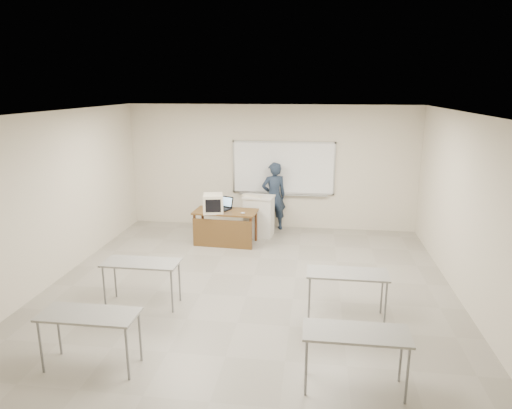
# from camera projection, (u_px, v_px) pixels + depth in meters

# --- Properties ---
(floor) EXTENTS (7.00, 8.00, 0.01)m
(floor) POSITION_uv_depth(u_px,v_px,m) (246.00, 297.00, 7.63)
(floor) COLOR gray
(floor) RESTS_ON ground
(whiteboard) EXTENTS (2.48, 0.10, 1.31)m
(whiteboard) POSITION_uv_depth(u_px,v_px,m) (283.00, 169.00, 11.03)
(whiteboard) COLOR white
(whiteboard) RESTS_ON floor
(student_desks) EXTENTS (4.40, 2.20, 0.73)m
(student_desks) POSITION_uv_depth(u_px,v_px,m) (231.00, 295.00, 6.17)
(student_desks) COLOR gray
(student_desks) RESTS_ON floor
(instructor_desk) EXTENTS (1.38, 0.69, 0.75)m
(instructor_desk) POSITION_uv_depth(u_px,v_px,m) (225.00, 221.00, 10.00)
(instructor_desk) COLOR brown
(instructor_desk) RESTS_ON floor
(podium) EXTENTS (0.69, 0.50, 0.96)m
(podium) POSITION_uv_depth(u_px,v_px,m) (259.00, 216.00, 10.61)
(podium) COLOR silver
(podium) RESTS_ON floor
(crt_monitor) EXTENTS (0.43, 0.48, 0.41)m
(crt_monitor) POSITION_uv_depth(u_px,v_px,m) (213.00, 203.00, 9.91)
(crt_monitor) COLOR beige
(crt_monitor) RESTS_ON instructor_desk
(laptop) EXTENTS (0.36, 0.33, 0.27)m
(laptop) POSITION_uv_depth(u_px,v_px,m) (222.00, 206.00, 10.20)
(laptop) COLOR black
(laptop) RESTS_ON instructor_desk
(mouse) EXTENTS (0.10, 0.07, 0.04)m
(mouse) POSITION_uv_depth(u_px,v_px,m) (243.00, 213.00, 9.80)
(mouse) COLOR #B1B2B9
(mouse) RESTS_ON instructor_desk
(keyboard) EXTENTS (0.52, 0.32, 0.03)m
(keyboard) POSITION_uv_depth(u_px,v_px,m) (252.00, 196.00, 10.45)
(keyboard) COLOR beige
(keyboard) RESTS_ON podium
(presenter) EXTENTS (0.71, 0.60, 1.67)m
(presenter) POSITION_uv_depth(u_px,v_px,m) (274.00, 196.00, 11.02)
(presenter) COLOR black
(presenter) RESTS_ON floor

